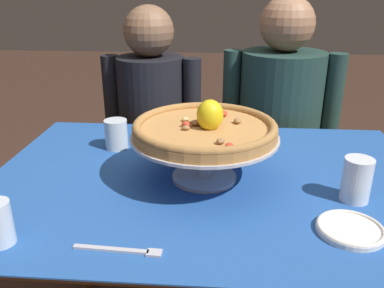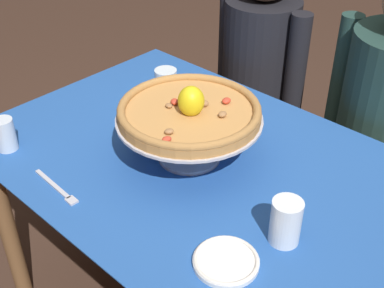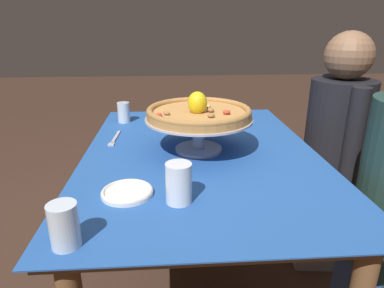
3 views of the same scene
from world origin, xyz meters
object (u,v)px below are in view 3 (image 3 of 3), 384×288
object	(u,v)px
water_glass_back_left	(236,118)
dinner_fork	(115,139)
pizza	(199,112)
side_plate	(127,192)
water_glass_front_left	(124,114)
water_glass_front_right	(64,228)
pizza_stand	(199,127)
diner_left	(332,162)
water_glass_side_right	(179,186)

from	to	relation	value
water_glass_back_left	dinner_fork	bearing A→B (deg)	-74.54
pizza	side_plate	distance (m)	0.45
side_plate	water_glass_front_left	bearing A→B (deg)	-172.62
water_glass_back_left	water_glass_front_right	bearing A→B (deg)	-32.39
pizza_stand	side_plate	bearing A→B (deg)	-35.13
water_glass_front_right	diner_left	xyz separation A→B (m)	(-0.86, 1.07, -0.24)
water_glass_front_left	diner_left	size ratio (longest dim) A/B	0.08
water_glass_back_left	diner_left	size ratio (longest dim) A/B	0.08
pizza_stand	pizza	distance (m)	0.06
pizza	water_glass_front_right	size ratio (longest dim) A/B	3.75
water_glass_front_left	diner_left	bearing A→B (deg)	81.91
water_glass_side_right	diner_left	size ratio (longest dim) A/B	0.10
pizza	pizza_stand	bearing A→B (deg)	152.20
pizza_stand	side_plate	distance (m)	0.43
pizza_stand	water_glass_front_right	distance (m)	0.68
water_glass_front_right	water_glass_side_right	bearing A→B (deg)	124.50
water_glass_back_left	diner_left	bearing A→B (deg)	86.15
water_glass_back_left	water_glass_front_right	world-z (taller)	water_glass_front_right
water_glass_side_right	dinner_fork	distance (m)	0.61
water_glass_front_right	side_plate	bearing A→B (deg)	154.35
water_glass_front_right	dinner_fork	world-z (taller)	water_glass_front_right
pizza_stand	water_glass_front_right	world-z (taller)	pizza_stand
dinner_fork	diner_left	xyz separation A→B (m)	(-0.12, 1.06, -0.19)
pizza_stand	water_glass_front_left	xyz separation A→B (m)	(-0.43, -0.34, -0.06)
water_glass_side_right	water_glass_back_left	bearing A→B (deg)	157.00
water_glass_back_left	water_glass_front_right	size ratio (longest dim) A/B	0.94
pizza_stand	water_glass_front_left	world-z (taller)	pizza_stand
water_glass_side_right	side_plate	distance (m)	0.17
dinner_fork	diner_left	distance (m)	1.09
pizza_stand	water_glass_back_left	distance (m)	0.38
side_plate	pizza_stand	bearing A→B (deg)	144.87
water_glass_side_right	water_glass_back_left	xyz separation A→B (m)	(-0.71, 0.30, -0.01)
water_glass_front_left	side_plate	size ratio (longest dim) A/B	0.66
pizza	water_glass_front_left	xyz separation A→B (m)	(-0.43, -0.34, -0.12)
water_glass_back_left	water_glass_side_right	bearing A→B (deg)	-23.00
water_glass_front_left	water_glass_side_right	bearing A→B (deg)	16.98
water_glass_back_left	side_plate	bearing A→B (deg)	-34.57
pizza	side_plate	xyz separation A→B (m)	(0.35, -0.24, -0.15)
water_glass_side_right	pizza_stand	bearing A→B (deg)	167.04
water_glass_front_right	pizza	bearing A→B (deg)	148.46
water_glass_front_left	water_glass_back_left	world-z (taller)	same
water_glass_front_left	dinner_fork	bearing A→B (deg)	-2.07
water_glass_front_left	water_glass_side_right	world-z (taller)	water_glass_side_right
pizza	water_glass_back_left	xyz separation A→B (m)	(-0.31, 0.21, -0.11)
water_glass_front_left	water_glass_front_right	bearing A→B (deg)	-0.67
dinner_fork	pizza_stand	bearing A→B (deg)	66.23
diner_left	water_glass_side_right	bearing A→B (deg)	-49.91
pizza_stand	pizza	xyz separation A→B (m)	(0.00, -0.00, 0.06)
water_glass_front_left	water_glass_side_right	distance (m)	0.86
water_glass_front_right	dinner_fork	distance (m)	0.74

